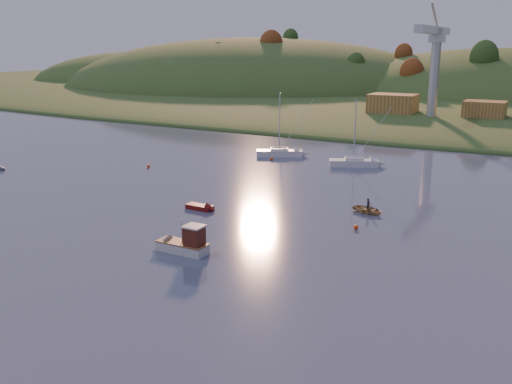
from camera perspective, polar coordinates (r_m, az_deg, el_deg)
The scene contains 19 objects.
far_shore at distance 248.33m, azimuth 22.05°, elevation 9.09°, with size 620.00×220.00×1.50m, color #2C4A1D.
shore_slope at distance 184.23m, azimuth 19.42°, elevation 7.82°, with size 640.00×150.00×7.00m, color #2C4A1D.
hill_left_far at distance 299.70m, azimuth -10.82°, elevation 10.62°, with size 120.00×100.00×32.00m, color #2C4A1D.
hill_left at distance 247.74m, azimuth -0.29°, elevation 10.12°, with size 170.00×140.00×44.00m, color #2C4A1D.
hill_center at distance 227.44m, azimuth 23.91°, elevation 8.52°, with size 140.00×120.00×36.00m, color #2C4A1D.
hillside_trees at distance 203.89m, azimuth 20.41°, elevation 8.30°, with size 280.00×50.00×32.00m, color #214418, non-canonical shape.
wharf at distance 141.15m, azimuth 18.43°, elevation 6.60°, with size 42.00×16.00×2.40m, color slate.
shed_west at distance 144.62m, azimuth 13.51°, elevation 8.55°, with size 11.00×8.00×4.80m, color brown.
shed_east at distance 141.55m, azimuth 21.88°, elevation 7.63°, with size 9.00×7.00×4.00m, color brown.
dock_crane at distance 137.12m, azimuth 17.41°, elevation 13.18°, with size 3.20×28.00×20.30m.
fishing_boat at distance 53.73m, azimuth -7.71°, elevation -5.08°, with size 5.86×1.90×3.73m.
sailboat_near at distance 99.05m, azimuth 2.34°, elevation 3.99°, with size 8.02×5.90×10.92m.
sailboat_far at distance 92.01m, azimuth 9.74°, elevation 2.97°, with size 7.91×5.41×10.65m.
canoe at distance 66.68m, azimuth 11.13°, elevation -1.74°, with size 2.69×3.76×0.78m, color #A18B59.
paddler at distance 66.59m, azimuth 11.15°, elevation -1.46°, with size 0.54×0.35×1.47m, color black.
red_tender at distance 66.74m, azimuth -5.14°, elevation -1.61°, with size 3.94×1.52×1.32m.
buoy_0 at distance 60.58m, azimuth 9.96°, elevation -3.48°, with size 0.50×0.50×0.50m, color #F8430D.
buoy_1 at distance 91.41m, azimuth -10.70°, elevation 2.57°, with size 0.50×0.50×0.50m, color #F8430D.
buoy_2 at distance 95.57m, azimuth 1.58°, elevation 3.33°, with size 0.50×0.50×0.50m, color #F8430D.
Camera 1 is at (30.31, -15.76, 18.66)m, focal length 40.00 mm.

